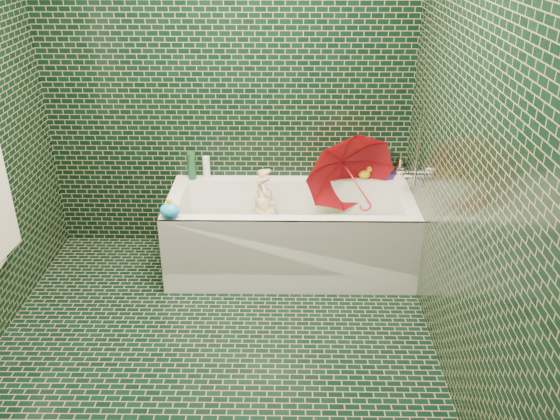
{
  "coord_description": "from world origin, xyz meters",
  "views": [
    {
      "loc": [
        0.43,
        -2.68,
        2.28
      ],
      "look_at": [
        0.38,
        0.82,
        0.55
      ],
      "focal_mm": 38.0,
      "sensor_mm": 36.0,
      "label": 1
    }
  ],
  "objects_px": {
    "bathtub": "(290,241)",
    "child": "(271,228)",
    "rubber_duck": "(365,173)",
    "bath_toy": "(170,210)",
    "umbrella": "(356,183)"
  },
  "relations": [
    {
      "from": "child",
      "to": "rubber_duck",
      "type": "distance_m",
      "value": 0.82
    },
    {
      "from": "bathtub",
      "to": "bath_toy",
      "type": "height_order",
      "value": "bath_toy"
    },
    {
      "from": "bathtub",
      "to": "rubber_duck",
      "type": "relative_size",
      "value": 14.81
    },
    {
      "from": "bathtub",
      "to": "bath_toy",
      "type": "distance_m",
      "value": 0.92
    },
    {
      "from": "bathtub",
      "to": "child",
      "type": "distance_m",
      "value": 0.17
    },
    {
      "from": "bathtub",
      "to": "child",
      "type": "xyz_separation_m",
      "value": [
        -0.14,
        0.0,
        0.1
      ]
    },
    {
      "from": "bathtub",
      "to": "child",
      "type": "relative_size",
      "value": 2.06
    },
    {
      "from": "umbrella",
      "to": "rubber_duck",
      "type": "relative_size",
      "value": 5.52
    },
    {
      "from": "bathtub",
      "to": "rubber_duck",
      "type": "distance_m",
      "value": 0.75
    },
    {
      "from": "rubber_duck",
      "to": "bath_toy",
      "type": "relative_size",
      "value": 0.75
    },
    {
      "from": "umbrella",
      "to": "rubber_duck",
      "type": "height_order",
      "value": "umbrella"
    },
    {
      "from": "bathtub",
      "to": "bath_toy",
      "type": "relative_size",
      "value": 11.06
    },
    {
      "from": "umbrella",
      "to": "rubber_duck",
      "type": "bearing_deg",
      "value": 56.08
    },
    {
      "from": "bathtub",
      "to": "rubber_duck",
      "type": "bearing_deg",
      "value": 31.88
    },
    {
      "from": "bathtub",
      "to": "bath_toy",
      "type": "xyz_separation_m",
      "value": [
        -0.77,
        -0.31,
        0.39
      ]
    }
  ]
}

